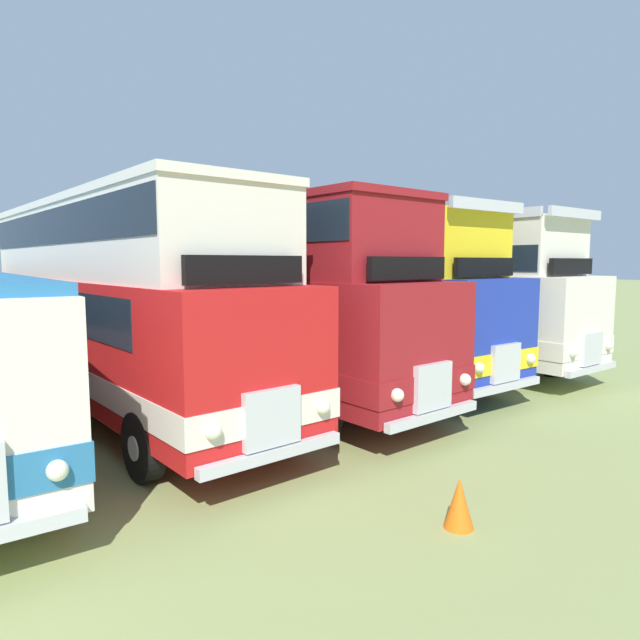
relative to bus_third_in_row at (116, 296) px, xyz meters
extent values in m
plane|color=#8C9956|center=(1.60, -0.41, -2.48)|extent=(200.00, 200.00, 0.00)
sphere|color=#EAEACC|center=(-2.53, -6.02, -1.38)|extent=(0.22, 0.22, 0.22)
cylinder|color=black|center=(-2.21, -4.37, -1.96)|extent=(0.32, 1.05, 1.04)
cylinder|color=silver|center=(-2.06, -4.38, -1.96)|extent=(0.04, 0.36, 0.36)
cylinder|color=silver|center=(-1.74, 3.31, -1.96)|extent=(0.04, 0.36, 0.36)
cube|color=red|center=(0.00, -0.12, -0.78)|extent=(2.91, 11.31, 2.30)
cube|color=silver|center=(0.00, -0.12, -1.38)|extent=(2.95, 11.35, 0.44)
cube|color=#19232D|center=(-0.01, 0.28, -0.18)|extent=(2.85, 8.91, 0.76)
cube|color=#19232D|center=(0.21, -5.67, -0.13)|extent=(2.20, 0.18, 0.90)
cube|color=silver|center=(0.21, -5.78, -1.38)|extent=(0.90, 0.15, 0.80)
cube|color=silver|center=(0.21, -5.81, -1.88)|extent=(2.30, 0.22, 0.16)
sphere|color=#EAEACC|center=(1.11, -5.76, -1.38)|extent=(0.22, 0.22, 0.22)
sphere|color=#EAEACC|center=(-0.69, -5.82, -1.38)|extent=(0.22, 0.22, 0.22)
cube|color=silver|center=(0.00, 0.13, 1.12)|extent=(2.78, 10.40, 1.50)
cube|color=silver|center=(0.00, 0.13, 1.94)|extent=(2.84, 10.51, 0.14)
cube|color=#19232D|center=(0.00, 0.13, 1.42)|extent=(2.81, 10.31, 0.68)
cube|color=black|center=(0.19, -5.18, 0.62)|extent=(1.90, 0.19, 0.40)
cylinder|color=black|center=(1.30, -4.09, -1.96)|extent=(0.32, 1.05, 1.04)
cylinder|color=silver|center=(1.45, -4.08, -1.96)|extent=(0.03, 0.36, 0.36)
cylinder|color=black|center=(-1.00, -4.17, -1.96)|extent=(0.32, 1.05, 1.04)
cylinder|color=silver|center=(-1.15, -4.18, -1.96)|extent=(0.03, 0.36, 0.36)
cylinder|color=black|center=(1.01, 3.73, -1.96)|extent=(0.32, 1.05, 1.04)
cylinder|color=silver|center=(1.16, 3.74, -1.96)|extent=(0.03, 0.36, 0.36)
cylinder|color=black|center=(-1.28, 3.65, -1.96)|extent=(0.32, 1.05, 1.04)
cylinder|color=silver|center=(-1.43, 3.64, -1.96)|extent=(0.03, 0.36, 0.36)
cube|color=maroon|center=(3.21, -0.54, -0.78)|extent=(2.85, 10.68, 2.30)
cube|color=maroon|center=(3.21, -0.54, -1.38)|extent=(2.89, 10.72, 0.44)
cube|color=#19232D|center=(3.19, -0.14, -0.18)|extent=(2.80, 8.28, 0.76)
cube|color=#19232D|center=(3.38, -5.77, -0.13)|extent=(2.20, 0.17, 0.90)
cube|color=silver|center=(3.38, -5.88, -1.38)|extent=(0.90, 0.15, 0.80)
cube|color=silver|center=(3.39, -5.91, -1.88)|extent=(2.30, 0.22, 0.16)
sphere|color=#EAEACC|center=(4.28, -5.86, -1.38)|extent=(0.22, 0.22, 0.22)
sphere|color=#EAEACC|center=(2.49, -5.92, -1.38)|extent=(0.22, 0.22, 0.22)
cube|color=maroon|center=(3.20, -0.29, 1.12)|extent=(2.72, 9.78, 1.50)
cube|color=maroon|center=(3.20, -0.29, 1.94)|extent=(2.79, 9.88, 0.14)
cube|color=#19232D|center=(3.20, -0.29, 1.42)|extent=(2.76, 9.68, 0.68)
cube|color=black|center=(3.36, -5.28, 0.62)|extent=(1.90, 0.18, 0.40)
cylinder|color=black|center=(4.48, -4.20, -1.96)|extent=(0.31, 1.05, 1.04)
cylinder|color=silver|center=(4.63, -4.19, -1.96)|extent=(0.03, 0.36, 0.36)
cylinder|color=black|center=(2.18, -4.27, -1.96)|extent=(0.31, 1.05, 1.04)
cylinder|color=silver|center=(2.03, -4.28, -1.96)|extent=(0.03, 0.36, 0.36)
cylinder|color=black|center=(4.24, 3.00, -1.96)|extent=(0.31, 1.05, 1.04)
cylinder|color=silver|center=(4.39, 3.01, -1.96)|extent=(0.03, 0.36, 0.36)
cylinder|color=black|center=(1.94, 2.92, -1.96)|extent=(0.31, 1.05, 1.04)
cylinder|color=silver|center=(1.79, 2.92, -1.96)|extent=(0.03, 0.36, 0.36)
cube|color=#1E339E|center=(6.41, -0.17, -0.78)|extent=(2.72, 10.36, 2.30)
cube|color=yellow|center=(6.41, -0.17, -1.38)|extent=(2.76, 10.40, 0.44)
cube|color=#19232D|center=(6.41, 0.23, -0.18)|extent=(2.70, 7.96, 0.76)
cube|color=#19232D|center=(6.30, -5.26, -0.13)|extent=(2.20, 0.15, 0.90)
cube|color=silver|center=(6.30, -5.37, -1.38)|extent=(0.90, 0.14, 0.80)
cube|color=silver|center=(6.30, -5.40, -1.88)|extent=(2.30, 0.19, 0.16)
sphere|color=#EAEACC|center=(7.20, -5.40, -1.38)|extent=(0.22, 0.22, 0.22)
sphere|color=#EAEACC|center=(5.40, -5.36, -1.38)|extent=(0.22, 0.22, 0.22)
cube|color=yellow|center=(6.41, 0.08, 1.12)|extent=(2.60, 9.45, 1.50)
cube|color=silver|center=(6.31, -4.82, 1.92)|extent=(2.40, 0.15, 0.24)
cube|color=silver|center=(6.50, 4.28, 1.92)|extent=(2.40, 0.15, 0.24)
cube|color=silver|center=(7.61, 0.06, 1.92)|extent=(0.30, 9.40, 0.24)
cube|color=silver|center=(5.21, 0.11, 1.92)|extent=(0.30, 9.40, 0.24)
cube|color=#19232D|center=(6.41, 0.08, 0.82)|extent=(2.64, 9.35, 0.64)
cube|color=black|center=(6.31, -4.77, 0.62)|extent=(1.90, 0.16, 0.40)
cylinder|color=black|center=(7.48, -3.74, -1.96)|extent=(0.30, 1.05, 1.04)
cylinder|color=silver|center=(7.63, -3.75, -1.96)|extent=(0.03, 0.36, 0.36)
cylinder|color=black|center=(5.18, -3.69, -1.96)|extent=(0.30, 1.05, 1.04)
cylinder|color=silver|center=(5.03, -3.69, -1.96)|extent=(0.03, 0.36, 0.36)
cylinder|color=black|center=(7.63, 3.16, -1.96)|extent=(0.30, 1.05, 1.04)
cylinder|color=silver|center=(7.78, 3.16, -1.96)|extent=(0.03, 0.36, 0.36)
cylinder|color=black|center=(5.33, 3.21, -1.96)|extent=(0.30, 1.05, 1.04)
cylinder|color=silver|center=(5.18, 3.21, -1.96)|extent=(0.03, 0.36, 0.36)
cube|color=silver|center=(9.61, -0.24, -0.78)|extent=(2.50, 10.54, 2.30)
cube|color=silver|center=(9.61, -0.24, -1.38)|extent=(2.54, 10.58, 0.44)
cube|color=#19232D|center=(9.61, 0.16, -0.18)|extent=(2.53, 8.14, 0.76)
cube|color=#19232D|center=(9.61, -5.45, -0.13)|extent=(2.20, 0.10, 0.90)
cube|color=silver|center=(9.61, -5.56, -1.38)|extent=(0.90, 0.12, 0.80)
cube|color=silver|center=(9.61, -5.59, -1.88)|extent=(2.30, 0.14, 0.16)
sphere|color=#EAEACC|center=(10.51, -5.57, -1.38)|extent=(0.22, 0.22, 0.22)
sphere|color=#EAEACC|center=(8.71, -5.57, -1.38)|extent=(0.22, 0.22, 0.22)
cube|color=silver|center=(9.61, 0.01, 1.12)|extent=(2.40, 9.64, 1.50)
cube|color=silver|center=(9.61, -5.01, 1.92)|extent=(2.40, 0.10, 0.24)
cube|color=silver|center=(9.61, 4.33, 1.92)|extent=(2.40, 0.10, 0.24)
cube|color=silver|center=(10.81, 0.01, 1.92)|extent=(0.10, 9.64, 0.24)
cube|color=silver|center=(8.41, 0.01, 1.92)|extent=(0.10, 9.64, 0.24)
cube|color=#19232D|center=(9.61, 0.01, 0.82)|extent=(2.44, 9.54, 0.64)
cube|color=black|center=(9.61, -4.96, 0.62)|extent=(1.90, 0.12, 0.40)
cylinder|color=black|center=(10.76, -3.91, -1.96)|extent=(0.28, 1.04, 1.04)
cylinder|color=silver|center=(10.91, -3.91, -1.96)|extent=(0.02, 0.36, 0.36)
cylinder|color=black|center=(8.46, -3.91, -1.96)|extent=(0.28, 1.04, 1.04)
cylinder|color=silver|center=(8.31, -3.91, -1.96)|extent=(0.02, 0.36, 0.36)
cylinder|color=black|center=(10.76, 3.23, -1.96)|extent=(0.28, 1.04, 1.04)
cylinder|color=silver|center=(10.91, 3.23, -1.96)|extent=(0.02, 0.36, 0.36)
cylinder|color=black|center=(8.46, 3.22, -1.96)|extent=(0.28, 1.04, 1.04)
cylinder|color=silver|center=(8.31, 3.22, -1.96)|extent=(0.02, 0.36, 0.36)
cone|color=orange|center=(1.49, -7.93, -2.16)|extent=(0.36, 0.36, 0.63)
cylinder|color=#8C704C|center=(5.27, 11.69, -1.95)|extent=(0.08, 0.08, 1.05)
cylinder|color=#8C704C|center=(12.61, 11.69, -1.95)|extent=(0.08, 0.08, 1.05)
cylinder|color=beige|center=(1.60, 11.69, -1.55)|extent=(22.00, 0.03, 0.03)
camera|label=1|loc=(-3.70, -11.87, 0.73)|focal=30.61mm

